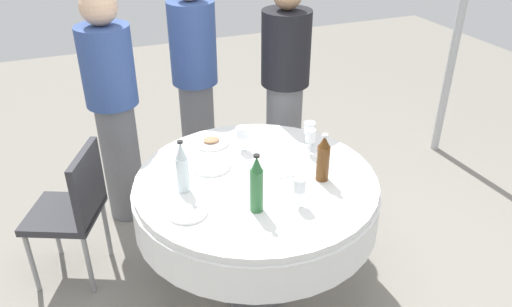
{
  "coord_description": "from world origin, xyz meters",
  "views": [
    {
      "loc": [
        -0.87,
        -2.19,
        2.23
      ],
      "look_at": [
        0.0,
        0.0,
        0.89
      ],
      "focal_mm": 35.22,
      "sensor_mm": 36.0,
      "label": 1
    }
  ],
  "objects": [
    {
      "name": "wine_glass_west",
      "position": [
        0.45,
        0.24,
        0.85
      ],
      "size": [
        0.07,
        0.07,
        0.15
      ],
      "color": "white",
      "rests_on": "dining_table"
    },
    {
      "name": "bottle_green_outer",
      "position": [
        -0.11,
        -0.28,
        0.89
      ],
      "size": [
        0.07,
        0.07,
        0.32
      ],
      "color": "#2D6B38",
      "rests_on": "dining_table"
    },
    {
      "name": "bottle_clear_mid",
      "position": [
        -0.4,
        0.03,
        0.88
      ],
      "size": [
        0.07,
        0.07,
        0.3
      ],
      "color": "silver",
      "rests_on": "dining_table"
    },
    {
      "name": "plate_inner",
      "position": [
        -0.44,
        -0.18,
        0.75
      ],
      "size": [
        0.2,
        0.2,
        0.02
      ],
      "color": "white",
      "rests_on": "dining_table"
    },
    {
      "name": "spoon_mid",
      "position": [
        0.18,
        -0.06,
        0.74
      ],
      "size": [
        0.18,
        0.03,
        0.0
      ],
      "primitive_type": "cube",
      "rotation": [
        0.0,
        0.0,
        3.04
      ],
      "color": "silver",
      "rests_on": "dining_table"
    },
    {
      "name": "plate_east",
      "position": [
        -0.11,
        0.47,
        0.75
      ],
      "size": [
        0.22,
        0.22,
        0.04
      ],
      "color": "white",
      "rests_on": "dining_table"
    },
    {
      "name": "person_mid",
      "position": [
        -0.62,
        1.0,
        0.86
      ],
      "size": [
        0.34,
        0.34,
        1.63
      ],
      "rotation": [
        0.0,
        0.0,
        0.56
      ],
      "color": "slate",
      "rests_on": "ground_plane"
    },
    {
      "name": "dining_table",
      "position": [
        0.0,
        0.0,
        0.59
      ],
      "size": [
        1.38,
        1.38,
        0.74
      ],
      "color": "white",
      "rests_on": "ground_plane"
    },
    {
      "name": "chair_west",
      "position": [
        -0.97,
        0.44,
        0.52
      ],
      "size": [
        0.53,
        0.53,
        0.87
      ],
      "rotation": [
        0.0,
        0.0,
        1.14
      ],
      "color": "#2D2D33",
      "rests_on": "ground_plane"
    },
    {
      "name": "ground_plane",
      "position": [
        0.0,
        0.0,
        0.0
      ],
      "size": [
        10.0,
        10.0,
        0.0
      ],
      "primitive_type": "plane",
      "color": "gray"
    },
    {
      "name": "wine_glass_near",
      "position": [
        0.11,
        -0.32,
        0.86
      ],
      "size": [
        0.07,
        0.07,
        0.16
      ],
      "color": "white",
      "rests_on": "dining_table"
    },
    {
      "name": "person_rear",
      "position": [
        0.55,
        0.82,
        0.85
      ],
      "size": [
        0.34,
        0.34,
        1.62
      ],
      "rotation": [
        0.0,
        0.0,
        -0.59
      ],
      "color": "slate",
      "rests_on": "ground_plane"
    },
    {
      "name": "person_outer",
      "position": [
        0.01,
        1.26,
        0.86
      ],
      "size": [
        0.34,
        0.34,
        1.64
      ],
      "rotation": [
        0.0,
        0.0,
        -0.01
      ],
      "color": "slate",
      "rests_on": "ground_plane"
    },
    {
      "name": "plate_front",
      "position": [
        -0.2,
        0.2,
        0.75
      ],
      "size": [
        0.23,
        0.23,
        0.02
      ],
      "color": "white",
      "rests_on": "dining_table"
    },
    {
      "name": "tent_pole_main",
      "position": [
        2.15,
        0.95,
        1.21
      ],
      "size": [
        0.07,
        0.07,
        2.42
      ],
      "primitive_type": "cylinder",
      "color": "#B2B5B7",
      "rests_on": "ground_plane"
    },
    {
      "name": "wine_glass_north",
      "position": [
        0.4,
        0.14,
        0.85
      ],
      "size": [
        0.06,
        0.06,
        0.16
      ],
      "color": "white",
      "rests_on": "dining_table"
    },
    {
      "name": "spoon_rear",
      "position": [
        0.08,
        0.15,
        0.74
      ],
      "size": [
        0.06,
        0.18,
        0.0
      ],
      "primitive_type": "cube",
      "rotation": [
        0.0,
        0.0,
        1.3
      ],
      "color": "silver",
      "rests_on": "dining_table"
    },
    {
      "name": "wine_glass_left",
      "position": [
        0.04,
        0.34,
        0.85
      ],
      "size": [
        0.07,
        0.07,
        0.15
      ],
      "color": "white",
      "rests_on": "dining_table"
    },
    {
      "name": "bottle_brown_rear",
      "position": [
        0.33,
        -0.15,
        0.87
      ],
      "size": [
        0.07,
        0.07,
        0.28
      ],
      "color": "#593314",
      "rests_on": "dining_table"
    }
  ]
}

